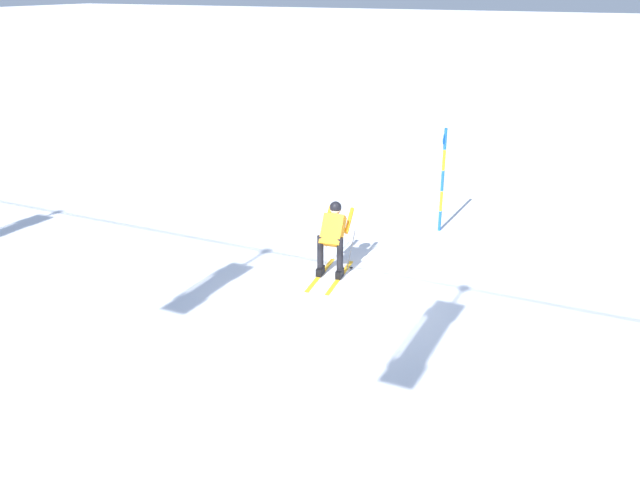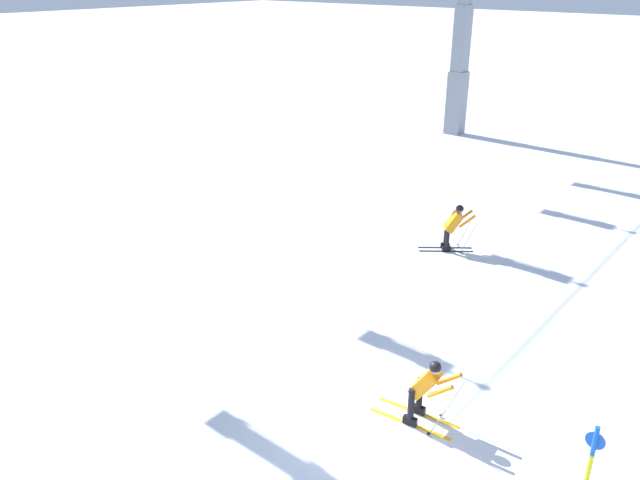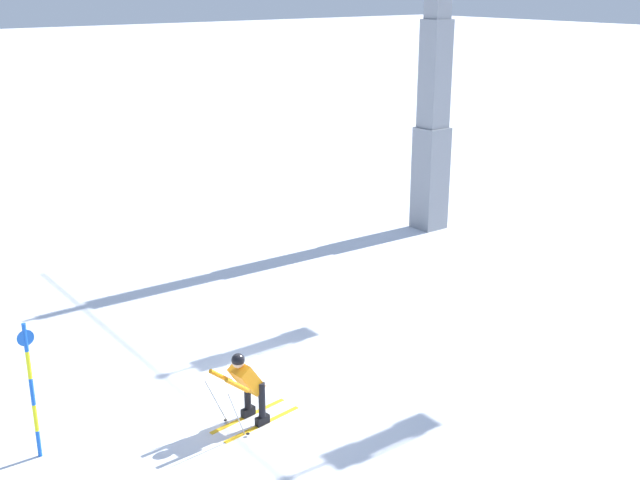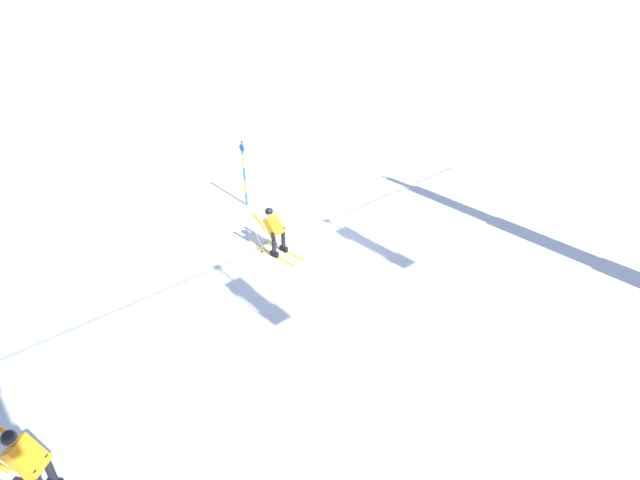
% 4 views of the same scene
% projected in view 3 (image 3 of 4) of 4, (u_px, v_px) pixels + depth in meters
% --- Properties ---
extents(ground_plane, '(260.00, 260.00, 0.00)m').
position_uv_depth(ground_plane, '(260.00, 393.00, 15.59)').
color(ground_plane, white).
extents(skier_carving_main, '(0.82, 1.80, 1.63)m').
position_uv_depth(skier_carving_main, '(246.00, 382.00, 14.23)').
color(skier_carving_main, yellow).
rests_on(skier_carving_main, ground_plane).
extents(lift_tower_near, '(0.89, 2.84, 10.53)m').
position_uv_depth(lift_tower_near, '(434.00, 96.00, 24.70)').
color(lift_tower_near, gray).
rests_on(lift_tower_near, ground_plane).
extents(trail_marker_pole, '(0.07, 0.28, 2.48)m').
position_uv_depth(trail_marker_pole, '(32.00, 387.00, 13.11)').
color(trail_marker_pole, blue).
rests_on(trail_marker_pole, ground_plane).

